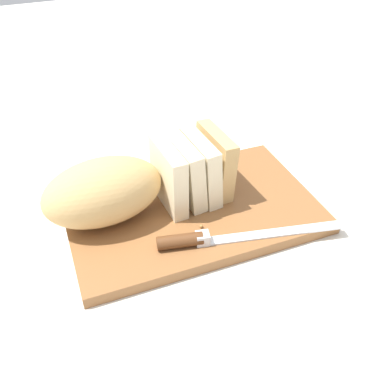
% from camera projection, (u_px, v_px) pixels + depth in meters
% --- Properties ---
extents(ground_plane, '(3.00, 3.00, 0.00)m').
position_uv_depth(ground_plane, '(192.00, 215.00, 0.73)').
color(ground_plane, silver).
extents(cutting_board, '(0.42, 0.27, 0.02)m').
position_uv_depth(cutting_board, '(192.00, 211.00, 0.72)').
color(cutting_board, brown).
rests_on(cutting_board, ground_plane).
extents(bread_loaf, '(0.31, 0.12, 0.11)m').
position_uv_depth(bread_loaf, '(135.00, 184.00, 0.68)').
color(bread_loaf, tan).
rests_on(bread_loaf, cutting_board).
extents(bread_knife, '(0.29, 0.08, 0.02)m').
position_uv_depth(bread_knife, '(207.00, 239.00, 0.64)').
color(bread_knife, silver).
rests_on(bread_knife, cutting_board).
extents(crumb_near_knife, '(0.01, 0.01, 0.01)m').
position_uv_depth(crumb_near_knife, '(201.00, 226.00, 0.67)').
color(crumb_near_knife, '#A8753D').
rests_on(crumb_near_knife, cutting_board).
extents(crumb_near_loaf, '(0.00, 0.00, 0.00)m').
position_uv_depth(crumb_near_loaf, '(142.00, 193.00, 0.74)').
color(crumb_near_loaf, '#A8753D').
rests_on(crumb_near_loaf, cutting_board).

